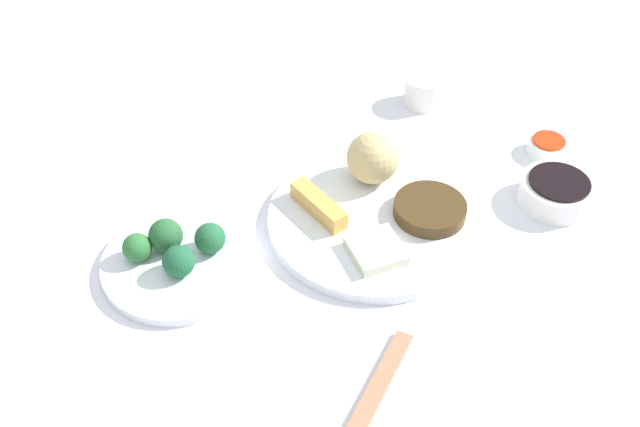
% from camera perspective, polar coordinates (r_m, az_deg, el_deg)
% --- Properties ---
extents(tabletop, '(2.20, 2.20, 0.02)m').
position_cam_1_polar(tabletop, '(0.96, 5.17, -1.30)').
color(tabletop, white).
rests_on(tabletop, ground).
extents(main_plate, '(0.29, 0.29, 0.02)m').
position_cam_1_polar(main_plate, '(0.95, 4.50, -0.37)').
color(main_plate, white).
rests_on(main_plate, tabletop).
extents(rice_scoop, '(0.08, 0.08, 0.08)m').
position_cam_1_polar(rice_scoop, '(0.97, 4.46, 4.69)').
color(rice_scoop, tan).
rests_on(rice_scoop, main_plate).
extents(spring_roll, '(0.09, 0.08, 0.03)m').
position_cam_1_polar(spring_roll, '(0.93, -0.13, 0.63)').
color(spring_roll, gold).
rests_on(spring_roll, main_plate).
extents(crab_rangoon_wonton, '(0.09, 0.09, 0.01)m').
position_cam_1_polar(crab_rangoon_wonton, '(0.88, 4.75, -3.07)').
color(crab_rangoon_wonton, beige).
rests_on(crab_rangoon_wonton, main_plate).
extents(stir_fry_heap, '(0.10, 0.10, 0.02)m').
position_cam_1_polar(stir_fry_heap, '(0.94, 9.19, 0.37)').
color(stir_fry_heap, '#432F16').
rests_on(stir_fry_heap, main_plate).
extents(broccoli_plate, '(0.20, 0.20, 0.01)m').
position_cam_1_polar(broccoli_plate, '(0.90, -11.57, -3.96)').
color(broccoli_plate, white).
rests_on(broccoli_plate, tabletop).
extents(broccoli_floret_0, '(0.04, 0.04, 0.04)m').
position_cam_1_polar(broccoli_floret_0, '(0.89, -9.20, -2.05)').
color(broccoli_floret_0, '#215F37').
rests_on(broccoli_floret_0, broccoli_plate).
extents(broccoli_floret_1, '(0.04, 0.04, 0.04)m').
position_cam_1_polar(broccoli_floret_1, '(0.87, -11.77, -3.94)').
color(broccoli_floret_1, '#1E5A36').
rests_on(broccoli_floret_1, broccoli_plate).
extents(broccoli_floret_2, '(0.04, 0.04, 0.04)m').
position_cam_1_polar(broccoli_floret_2, '(0.90, -12.82, -1.80)').
color(broccoli_floret_2, '#275E31').
rests_on(broccoli_floret_2, broccoli_plate).
extents(broccoli_floret_3, '(0.04, 0.04, 0.04)m').
position_cam_1_polar(broccoli_floret_3, '(0.90, -15.09, -2.78)').
color(broccoli_floret_3, '#2D6D34').
rests_on(broccoli_floret_3, broccoli_plate).
extents(soy_sauce_bowl, '(0.10, 0.10, 0.04)m').
position_cam_1_polar(soy_sauce_bowl, '(1.02, 19.21, 1.68)').
color(soy_sauce_bowl, white).
rests_on(soy_sauce_bowl, tabletop).
extents(soy_sauce_bowl_liquid, '(0.09, 0.09, 0.00)m').
position_cam_1_polar(soy_sauce_bowl_liquid, '(1.01, 19.46, 2.52)').
color(soy_sauce_bowl_liquid, black).
rests_on(soy_sauce_bowl_liquid, soy_sauce_bowl).
extents(sauce_ramekin_sweet_and_sour, '(0.06, 0.06, 0.02)m').
position_cam_1_polar(sauce_ramekin_sweet_and_sour, '(1.12, 18.52, 5.28)').
color(sauce_ramekin_sweet_and_sour, white).
rests_on(sauce_ramekin_sweet_and_sour, tabletop).
extents(sauce_ramekin_sweet_and_sour_liquid, '(0.05, 0.05, 0.00)m').
position_cam_1_polar(sauce_ramekin_sweet_and_sour_liquid, '(1.11, 18.67, 5.82)').
color(sauce_ramekin_sweet_and_sour_liquid, red).
rests_on(sauce_ramekin_sweet_and_sour_liquid, sauce_ramekin_sweet_and_sour).
extents(teacup, '(0.07, 0.07, 0.05)m').
position_cam_1_polar(teacup, '(1.18, 8.73, 10.16)').
color(teacup, white).
rests_on(teacup, tabletop).
extents(chopsticks_pair, '(0.20, 0.10, 0.01)m').
position_cam_1_polar(chopsticks_pair, '(0.76, 4.10, -15.74)').
color(chopsticks_pair, '#A37453').
rests_on(chopsticks_pair, tabletop).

